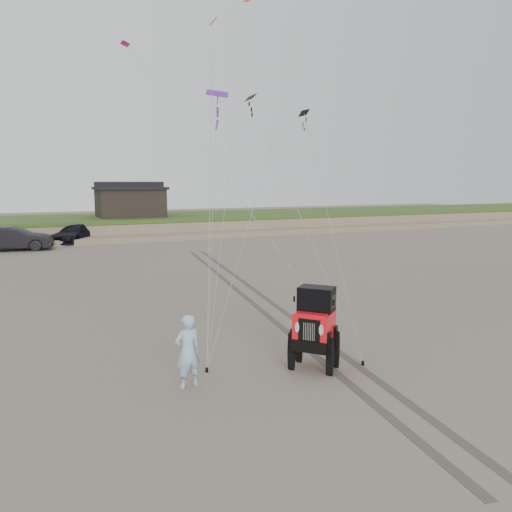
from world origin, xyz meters
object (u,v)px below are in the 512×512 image
at_px(jeep, 314,337).
at_px(man, 188,351).
at_px(truck_b, 14,239).
at_px(truck_c, 75,233).
at_px(cabin, 130,201).

relative_size(jeep, man, 2.62).
distance_m(jeep, man, 3.46).
bearing_deg(truck_b, man, -163.77).
distance_m(truck_c, jeep, 32.99).
bearing_deg(truck_c, cabin, 76.07).
bearing_deg(cabin, man, -98.41).
relative_size(truck_b, jeep, 1.11).
bearing_deg(truck_b, cabin, -43.43).
bearing_deg(truck_b, truck_c, -47.25).
relative_size(cabin, man, 3.48).
bearing_deg(cabin, truck_c, -138.12).
distance_m(truck_b, man, 29.71).
distance_m(truck_b, jeep, 30.66).
height_order(cabin, truck_c, cabin).
xyz_separation_m(cabin, truck_c, (-5.49, -4.92, -2.45)).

